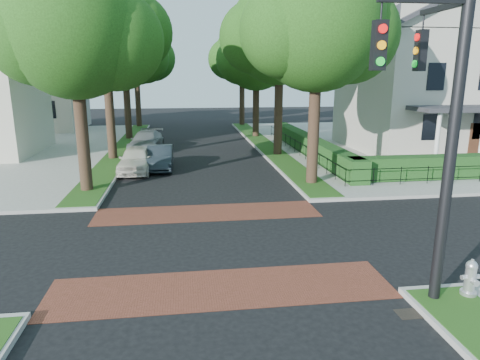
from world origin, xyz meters
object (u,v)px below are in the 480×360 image
object	(u,v)px
parked_car_front	(136,159)
fire_hydrant	(470,278)
parked_car_middle	(160,158)
parked_car_rear	(146,141)
traffic_signal	(442,110)

from	to	relation	value
parked_car_front	fire_hydrant	world-z (taller)	parked_car_front
parked_car_middle	fire_hydrant	bearing A→B (deg)	-63.23
parked_car_middle	parked_car_rear	distance (m)	6.50
traffic_signal	parked_car_front	distance (m)	18.27
parked_car_rear	fire_hydrant	xyz separation A→B (m)	(9.61, -22.90, -0.12)
traffic_signal	parked_car_rear	size ratio (longest dim) A/B	1.61
parked_car_rear	fire_hydrant	bearing A→B (deg)	-60.21
parked_car_front	parked_car_middle	world-z (taller)	parked_car_front
parked_car_rear	traffic_signal	bearing A→B (deg)	-62.49
parked_car_rear	fire_hydrant	distance (m)	24.84
traffic_signal	parked_car_middle	bearing A→B (deg)	113.75
parked_car_rear	parked_car_middle	bearing A→B (deg)	-71.45
parked_car_front	parked_car_rear	size ratio (longest dim) A/B	0.88
parked_car_front	parked_car_rear	world-z (taller)	parked_car_front
fire_hydrant	parked_car_middle	bearing A→B (deg)	135.19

